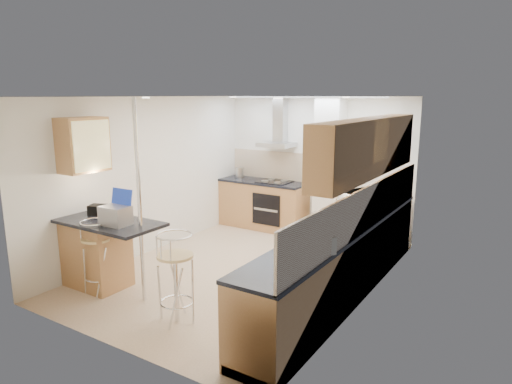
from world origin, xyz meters
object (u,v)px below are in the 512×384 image
Objects in this scene: laptop at (116,216)px; bread_bin at (315,246)px; bar_stool_near at (98,257)px; bar_stool_end at (176,278)px; microwave at (363,203)px.

laptop is 0.99× the size of bread_bin.
bar_stool_end is (1.36, -0.04, 0.03)m from bar_stool_near.
bread_bin reaches higher than bar_stool_end.
bar_stool_near is 2.89m from bread_bin.
bar_stool_near is (-2.68, -2.28, -0.59)m from microwave.
microwave is at bearing 115.02° from bread_bin.
bar_stool_near is at bearing -149.09° from bread_bin.
bar_stool_near is (-0.28, -0.09, -0.57)m from laptop.
bar_stool_end is (1.09, -0.13, -0.54)m from laptop.
laptop is at bearing 151.51° from microwave.
bar_stool_end is (-1.32, -2.32, -0.56)m from microwave.
microwave reaches higher than bread_bin.
microwave reaches higher than bar_stool_near.
bar_stool_near is at bearing 149.61° from microwave.
bar_stool_near is 0.94× the size of bar_stool_end.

